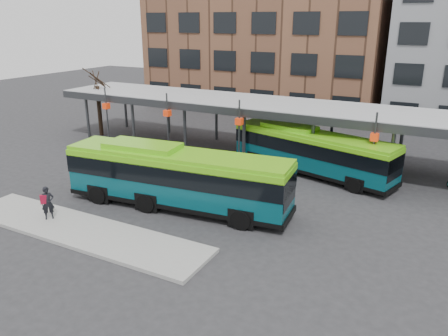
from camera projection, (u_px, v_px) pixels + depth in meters
ground at (207, 231)px, 21.68m from camera, size 120.00×120.00×0.00m
boarding_island at (81, 230)px, 21.57m from camera, size 14.00×3.00×0.18m
canopy at (296, 109)px, 31.20m from camera, size 40.00×6.53×4.80m
tree at (99, 108)px, 38.88m from camera, size 1.64×1.64×5.60m
building_brick at (271, 9)px, 49.29m from camera, size 26.00×14.00×22.00m
bus_front at (176, 176)px, 23.91m from camera, size 12.88×3.94×3.49m
bus_rear at (311, 151)px, 29.20m from camera, size 11.64×5.30×3.14m
pedestrian at (48, 203)px, 22.37m from camera, size 0.72×0.76×1.74m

